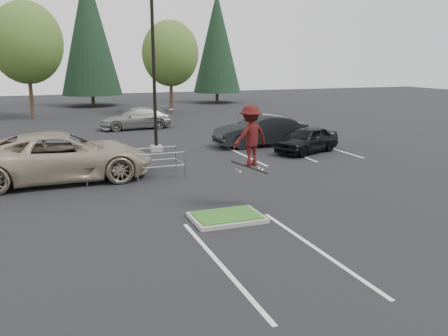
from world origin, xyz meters
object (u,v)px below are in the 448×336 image
object	(u,v)px
cart_corral	(123,162)
car_r_black	(308,140)
conif_c	(217,42)
car_far_silver	(136,118)
light_pole	(154,66)
decid_c	(170,56)
car_r_charc	(260,131)
decid_b	(27,45)
car_l_tan	(63,157)
conif_b	(89,31)
skateboarder	(250,136)

from	to	relation	value
cart_corral	car_r_black	xyz separation A→B (m)	(10.16, 2.38, -0.03)
conif_c	car_far_silver	distance (m)	23.35
light_pole	car_far_silver	world-z (taller)	light_pole
decid_c	car_r_charc	distance (m)	18.86
decid_b	car_l_tan	world-z (taller)	decid_b
light_pole	car_r_black	bearing A→B (deg)	-23.47
car_r_black	light_pole	bearing A→B (deg)	-136.83
conif_c	car_l_tan	bearing A→B (deg)	-119.65
decid_b	conif_b	bearing A→B (deg)	58.91
decid_b	conif_c	distance (m)	21.94
skateboarder	car_r_charc	bearing A→B (deg)	-131.99
decid_b	car_r_black	bearing A→B (deg)	-57.26
car_r_black	skateboarder	bearing A→B (deg)	-64.65
decid_b	car_far_silver	xyz separation A→B (m)	(7.08, -9.49, -5.30)
decid_c	car_l_tan	world-z (taller)	decid_c
decid_b	conif_c	bearing A→B (deg)	24.14
decid_c	car_r_black	world-z (taller)	decid_c
car_r_charc	car_far_silver	size ratio (longest dim) A/B	1.03
car_r_charc	car_r_black	bearing A→B (deg)	28.87
conif_c	car_far_silver	size ratio (longest dim) A/B	2.43
car_l_tan	car_far_silver	size ratio (longest dim) A/B	1.39
decid_c	cart_corral	xyz separation A→B (m)	(-8.16, -23.47, -4.53)
decid_c	cart_corral	distance (m)	25.26
decid_c	cart_corral	world-z (taller)	decid_c
light_pole	skateboarder	bearing A→B (deg)	-86.36
decid_c	car_far_silver	world-z (taller)	decid_c
skateboarder	car_l_tan	world-z (taller)	skateboarder
decid_b	car_l_tan	distance (m)	24.12
car_r_charc	car_r_black	distance (m)	3.14
skateboarder	car_far_silver	bearing A→B (deg)	-104.84
skateboarder	light_pole	bearing A→B (deg)	-101.57
car_l_tan	conif_c	bearing A→B (deg)	-30.79
conif_b	car_l_tan	size ratio (longest dim) A/B	2.02
conif_b	car_far_silver	xyz separation A→B (m)	(1.07, -19.46, -7.10)
decid_c	cart_corral	size ratio (longest dim) A/B	2.07
decid_b	skateboarder	size ratio (longest dim) A/B	4.12
car_r_black	car_r_charc	bearing A→B (deg)	-174.80
conif_b	skateboarder	size ratio (longest dim) A/B	6.20
skateboarder	car_r_black	distance (m)	10.45
decid_c	car_r_charc	xyz separation A→B (m)	(0.51, -18.33, -4.38)
car_r_black	car_l_tan	bearing A→B (deg)	-105.42
light_pole	car_l_tan	distance (m)	7.92
conif_b	conif_c	bearing A→B (deg)	-4.09
decid_b	car_r_black	size ratio (longest dim) A/B	2.36
conif_c	car_l_tan	xyz separation A→B (m)	(-18.50, -32.50, -5.85)
light_pole	car_far_silver	distance (m)	9.83
conif_b	skateboarder	xyz separation A→B (m)	(1.20, -39.50, -5.45)
car_far_silver	skateboarder	bearing A→B (deg)	-3.43
cart_corral	skateboarder	size ratio (longest dim) A/B	1.73
light_pole	car_r_black	distance (m)	9.04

